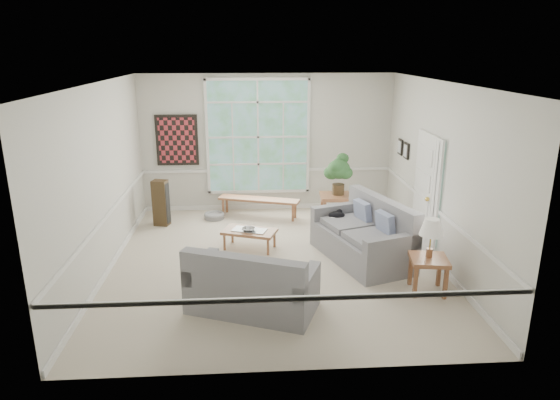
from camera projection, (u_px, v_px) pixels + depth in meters
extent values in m
cube|color=beige|center=(275.00, 262.00, 8.52)|extent=(5.50, 6.00, 0.01)
cube|color=white|center=(274.00, 82.00, 7.64)|extent=(5.50, 6.00, 0.02)
cube|color=silver|center=(267.00, 143.00, 10.95)|extent=(5.50, 0.02, 3.00)
cube|color=silver|center=(290.00, 248.00, 5.22)|extent=(5.50, 0.02, 3.00)
cube|color=silver|center=(102.00, 180.00, 7.91)|extent=(0.02, 6.00, 3.00)
cube|color=silver|center=(440.00, 175.00, 8.25)|extent=(0.02, 6.00, 3.00)
cube|color=white|center=(258.00, 137.00, 10.85)|extent=(2.30, 0.08, 2.40)
cube|color=white|center=(423.00, 191.00, 8.96)|extent=(0.08, 0.90, 2.10)
cube|color=white|center=(437.00, 195.00, 8.32)|extent=(0.08, 0.26, 1.90)
cube|color=maroon|center=(177.00, 140.00, 10.75)|extent=(0.90, 0.06, 1.10)
cube|color=black|center=(406.00, 151.00, 9.91)|extent=(0.04, 0.26, 0.32)
cube|color=black|center=(400.00, 147.00, 10.29)|extent=(0.04, 0.26, 0.32)
cube|color=gray|center=(362.00, 230.00, 8.51)|extent=(1.58, 2.16, 1.05)
cube|color=gray|center=(252.00, 278.00, 6.87)|extent=(1.93, 1.46, 0.93)
cube|color=brown|center=(250.00, 239.00, 9.06)|extent=(1.06, 0.80, 0.35)
imported|color=#9A9A9F|center=(248.00, 229.00, 8.97)|extent=(0.39, 0.39, 0.07)
cube|color=brown|center=(259.00, 208.00, 10.76)|extent=(1.77, 0.86, 0.41)
cube|color=brown|center=(335.00, 209.00, 10.33)|extent=(0.64, 0.64, 0.62)
cube|color=brown|center=(428.00, 275.00, 7.43)|extent=(0.61, 0.61, 0.55)
cylinder|color=gray|center=(214.00, 216.00, 10.68)|extent=(0.57, 0.57, 0.13)
cube|color=#3B2C19|center=(161.00, 203.00, 10.19)|extent=(0.34, 0.30, 0.95)
ellipsoid|color=black|center=(337.00, 215.00, 9.04)|extent=(0.37, 0.35, 0.14)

